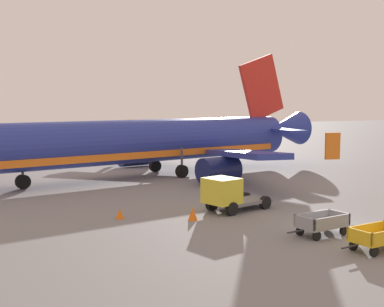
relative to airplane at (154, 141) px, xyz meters
name	(u,v)px	position (x,y,z in m)	size (l,w,h in m)	color
ground_plane	(343,230)	(2.34, -21.92, -3.05)	(220.00, 220.00, 0.00)	slate
airplane	(154,141)	(0.00, 0.00, 0.00)	(37.47, 30.28, 11.34)	#28389E
baggage_cart_nearest	(378,237)	(1.24, -25.50, -2.45)	(3.62, 1.71, 1.07)	gold
baggage_cart_second_in_row	(322,223)	(0.61, -22.39, -2.45)	(3.62, 1.75, 1.07)	gray
service_truck_beside_carts	(228,194)	(-1.08, -15.70, -1.95)	(4.73, 3.02, 2.10)	slate
traffic_cone_near_plane	(120,213)	(-7.47, -14.77, -2.75)	(0.46, 0.46, 0.60)	orange
traffic_cone_mid_apron	(240,179)	(4.83, -6.77, -2.69)	(0.56, 0.56, 0.74)	orange
traffic_cone_by_carts	(193,214)	(-3.86, -16.77, -2.70)	(0.53, 0.53, 0.70)	orange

